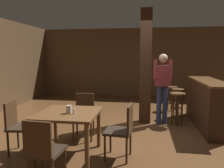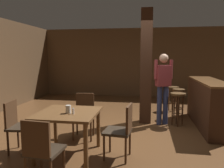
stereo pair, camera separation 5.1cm
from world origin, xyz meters
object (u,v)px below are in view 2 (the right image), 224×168
object	(u,v)px
chair_west	(18,124)
chair_south	(42,149)
bar_stool_near	(178,101)
bar_stool_far	(173,93)
standing_person	(163,84)
bar_counter	(205,103)
napkin_cup	(68,109)
dining_table	(68,119)
salt_shaker	(73,111)
bar_stool_mid	(179,97)
chair_east	(122,128)
chair_north	(84,113)

from	to	relation	value
chair_west	chair_south	world-z (taller)	same
bar_stool_near	bar_stool_far	size ratio (longest dim) A/B	1.07
chair_west	bar_stool_near	world-z (taller)	chair_west
standing_person	bar_stool_far	world-z (taller)	standing_person
standing_person	bar_counter	world-z (taller)	standing_person
napkin_cup	dining_table	bearing A→B (deg)	114.66
dining_table	salt_shaker	bearing A→B (deg)	-38.96
bar_stool_near	bar_stool_mid	xyz separation A→B (m)	(0.11, 0.64, -0.01)
bar_stool_mid	chair_east	bearing A→B (deg)	-115.57
dining_table	chair_west	size ratio (longest dim) A/B	1.10
napkin_cup	standing_person	bearing A→B (deg)	51.42
chair_east	chair_south	xyz separation A→B (m)	(-0.91, -0.94, 0.00)
chair_north	napkin_cup	size ratio (longest dim) A/B	6.80
chair_north	bar_stool_mid	world-z (taller)	chair_north
dining_table	salt_shaker	distance (m)	0.23
chair_west	napkin_cup	distance (m)	0.98
dining_table	chair_south	bearing A→B (deg)	-90.67
dining_table	bar_counter	distance (m)	3.30
chair_east	napkin_cup	size ratio (longest dim) A/B	6.80
chair_south	napkin_cup	size ratio (longest dim) A/B	6.80
chair_south	napkin_cup	bearing A→B (deg)	87.07
chair_west	bar_stool_near	size ratio (longest dim) A/B	1.13
napkin_cup	bar_stool_far	distance (m)	4.06
chair_east	bar_counter	world-z (taller)	bar_counter
napkin_cup	chair_west	bearing A→B (deg)	177.46
dining_table	chair_west	distance (m)	0.91
bar_counter	salt_shaker	bearing A→B (deg)	-140.36
napkin_cup	chair_north	bearing A→B (deg)	90.59
chair_east	dining_table	bearing A→B (deg)	-179.10
bar_counter	bar_stool_near	world-z (taller)	bar_counter
standing_person	bar_stool_far	distance (m)	1.57
salt_shaker	bar_counter	xyz separation A→B (m)	(2.52, 2.08, -0.23)
bar_stool_near	bar_stool_far	distance (m)	1.48
salt_shaker	bar_stool_far	size ratio (longest dim) A/B	0.13
bar_stool_far	bar_stool_mid	bearing A→B (deg)	-86.21
bar_counter	bar_stool_mid	distance (m)	0.79
standing_person	bar_stool_mid	size ratio (longest dim) A/B	2.16
dining_table	chair_north	xyz separation A→B (m)	(0.02, 0.85, -0.12)
napkin_cup	bar_stool_near	world-z (taller)	napkin_cup
chair_south	dining_table	bearing A→B (deg)	89.33
dining_table	standing_person	bearing A→B (deg)	49.86
dining_table	standing_person	world-z (taller)	standing_person
chair_east	chair_west	xyz separation A→B (m)	(-1.80, -0.04, 0.00)
standing_person	bar_stool_far	xyz separation A→B (m)	(0.41, 1.45, -0.45)
chair_east	napkin_cup	xyz separation A→B (m)	(-0.87, -0.09, 0.30)
dining_table	chair_west	xyz separation A→B (m)	(-0.90, -0.03, -0.12)
chair_south	chair_north	xyz separation A→B (m)	(0.03, 1.77, 0.00)
napkin_cup	bar_stool_far	bearing A→B (deg)	59.70
chair_west	chair_east	bearing A→B (deg)	1.41
salt_shaker	bar_stool_far	distance (m)	4.04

